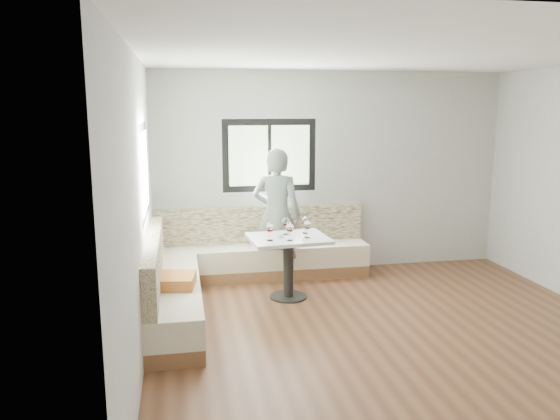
# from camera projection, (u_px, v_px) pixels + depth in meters

# --- Properties ---
(room) EXTENTS (5.01, 5.01, 2.81)m
(room) POSITION_uv_depth(u_px,v_px,m) (392.00, 200.00, 5.36)
(room) COLOR brown
(room) RESTS_ON ground
(banquette) EXTENTS (2.90, 2.80, 0.95)m
(banquette) POSITION_uv_depth(u_px,v_px,m) (227.00, 268.00, 6.79)
(banquette) COLOR brown
(banquette) RESTS_ON ground
(table) EXTENTS (0.99, 0.80, 0.77)m
(table) POSITION_uv_depth(u_px,v_px,m) (288.00, 252.00, 6.61)
(table) COLOR black
(table) RESTS_ON ground
(person) EXTENTS (0.77, 0.65, 1.79)m
(person) POSITION_uv_depth(u_px,v_px,m) (277.00, 215.00, 7.25)
(person) COLOR slate
(person) RESTS_ON ground
(olive_ramekin) EXTENTS (0.09, 0.09, 0.04)m
(olive_ramekin) POSITION_uv_depth(u_px,v_px,m) (279.00, 236.00, 6.54)
(olive_ramekin) COLOR white
(olive_ramekin) RESTS_ON table
(wine_glass_a) EXTENTS (0.10, 0.10, 0.22)m
(wine_glass_a) POSITION_uv_depth(u_px,v_px,m) (270.00, 228.00, 6.37)
(wine_glass_a) COLOR white
(wine_glass_a) RESTS_ON table
(wine_glass_b) EXTENTS (0.10, 0.10, 0.22)m
(wine_glass_b) POSITION_uv_depth(u_px,v_px,m) (290.00, 228.00, 6.37)
(wine_glass_b) COLOR white
(wine_glass_b) RESTS_ON table
(wine_glass_c) EXTENTS (0.10, 0.10, 0.22)m
(wine_glass_c) POSITION_uv_depth(u_px,v_px,m) (307.00, 225.00, 6.51)
(wine_glass_c) COLOR white
(wine_glass_c) RESTS_ON table
(wine_glass_d) EXTENTS (0.10, 0.10, 0.22)m
(wine_glass_d) POSITION_uv_depth(u_px,v_px,m) (286.00, 222.00, 6.68)
(wine_glass_d) COLOR white
(wine_glass_d) RESTS_ON table
(wine_glass_e) EXTENTS (0.10, 0.10, 0.22)m
(wine_glass_e) POSITION_uv_depth(u_px,v_px,m) (305.00, 221.00, 6.73)
(wine_glass_e) COLOR white
(wine_glass_e) RESTS_ON table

